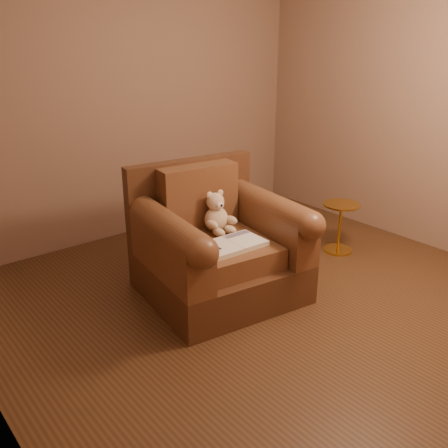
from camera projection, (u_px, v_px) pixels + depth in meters
floor at (269, 302)px, 3.90m from camera, size 4.00×4.00×0.00m
room at (278, 74)px, 3.28m from camera, size 4.02×4.02×2.71m
armchair at (216, 247)px, 3.93m from camera, size 1.25×1.20×1.01m
teddy_bear at (217, 216)px, 3.96m from camera, size 0.24×0.28×0.34m
guidebook at (233, 244)px, 3.70m from camera, size 0.49×0.31×0.04m
side_table at (340, 226)px, 4.71m from camera, size 0.34×0.34×0.48m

